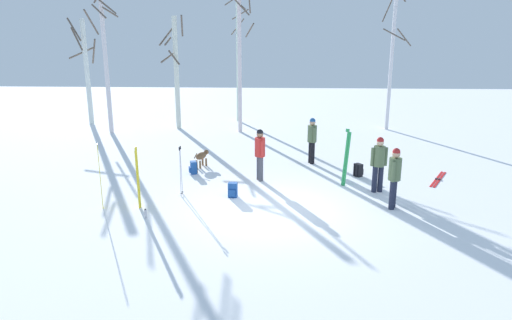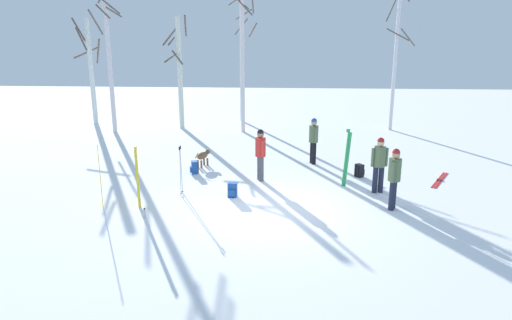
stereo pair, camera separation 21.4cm
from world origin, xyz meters
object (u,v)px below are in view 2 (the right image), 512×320
object	(u,v)px
dog	(203,156)
birch_tree_3	(241,50)
person_0	(260,151)
ski_pair_planted_2	(347,158)
birch_tree_0	(91,68)
person_1	(394,175)
birch_tree_5	(396,53)
backpack_1	(232,190)
ski_pair_planted_0	(100,176)
birch_tree_4	(243,55)
backpack_2	(359,171)
person_2	(314,138)
ski_pair_lying_0	(440,180)
person_3	(379,161)
backpack_0	(194,167)
birch_tree_2	(179,70)
ski_pair_planted_1	(138,178)
water_bottle_0	(145,213)
birch_tree_1	(109,59)
ski_poles_0	(181,169)

from	to	relation	value
dog	birch_tree_3	distance (m)	9.80
person_0	dog	world-z (taller)	person_0
ski_pair_planted_2	birch_tree_0	world-z (taller)	birch_tree_0
person_1	birch_tree_5	distance (m)	11.68
birch_tree_0	backpack_1	bearing A→B (deg)	-51.87
ski_pair_planted_0	birch_tree_4	xyz separation A→B (m)	(2.99, 10.48, 2.80)
backpack_2	birch_tree_4	xyz separation A→B (m)	(-4.59, 7.15, 3.50)
person_2	ski_pair_lying_0	size ratio (longest dim) A/B	0.96
backpack_1	birch_tree_0	distance (m)	14.36
person_2	birch_tree_0	world-z (taller)	birch_tree_0
ski_pair_planted_2	backpack_1	xyz separation A→B (m)	(-3.47, -1.20, -0.71)
birch_tree_5	person_0	bearing A→B (deg)	-124.91
person_3	birch_tree_4	bearing A→B (deg)	119.26
ski_pair_lying_0	backpack_0	distance (m)	8.26
birch_tree_0	birch_tree_2	distance (m)	4.99
ski_pair_planted_0	birch_tree_4	world-z (taller)	birch_tree_4
ski_pair_planted_1	water_bottle_0	world-z (taller)	ski_pair_planted_1
person_0	ski_pair_planted_1	size ratio (longest dim) A/B	0.98
person_2	birch_tree_5	size ratio (longest dim) A/B	0.23
water_bottle_0	birch_tree_1	distance (m)	12.12
backpack_0	ski_pair_lying_0	bearing A→B (deg)	-1.82
dog	ski_pair_planted_1	bearing A→B (deg)	-104.07
ski_pair_lying_0	birch_tree_1	xyz separation A→B (m)	(-13.49, 6.87, 3.52)
dog	birch_tree_0	world-z (taller)	birch_tree_0
person_1	ski_pair_planted_1	world-z (taller)	ski_pair_planted_1
ski_pair_lying_0	birch_tree_3	size ratio (longest dim) A/B	0.24
birch_tree_0	birch_tree_5	size ratio (longest dim) A/B	0.80
person_1	ski_pair_planted_0	xyz separation A→B (m)	(-8.02, -0.38, -0.07)
ski_pair_planted_1	backpack_0	bearing A→B (deg)	74.73
backpack_2	birch_tree_3	distance (m)	11.81
water_bottle_0	ski_poles_0	bearing A→B (deg)	72.60
backpack_2	birch_tree_2	xyz separation A→B (m)	(-7.85, 7.91, 2.71)
backpack_0	birch_tree_0	size ratio (longest dim) A/B	0.07
ski_poles_0	birch_tree_5	bearing A→B (deg)	50.89
backpack_0	ski_pair_planted_1	bearing A→B (deg)	-105.27
ski_pair_lying_0	backpack_0	size ratio (longest dim) A/B	4.06
birch_tree_1	person_0	bearing A→B (deg)	-43.72
backpack_2	person_1	bearing A→B (deg)	-81.47
ski_pair_lying_0	ski_poles_0	world-z (taller)	ski_poles_0
person_1	birch_tree_2	size ratio (longest dim) A/B	0.31
birch_tree_1	ski_pair_lying_0	bearing A→B (deg)	-26.99
dog	ski_pair_planted_0	size ratio (longest dim) A/B	0.45
person_1	birch_tree_3	world-z (taller)	birch_tree_3
person_0	birch_tree_0	size ratio (longest dim) A/B	0.29
person_0	ski_pair_planted_2	distance (m)	2.77
person_0	birch_tree_4	distance (m)	8.31
backpack_0	backpack_1	world-z (taller)	same
ski_pair_planted_2	ski_pair_planted_1	bearing A→B (deg)	-159.55
person_2	ski_pair_lying_0	xyz separation A→B (m)	(4.09, -1.81, -0.97)
birch_tree_0	birch_tree_2	world-z (taller)	birch_tree_0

